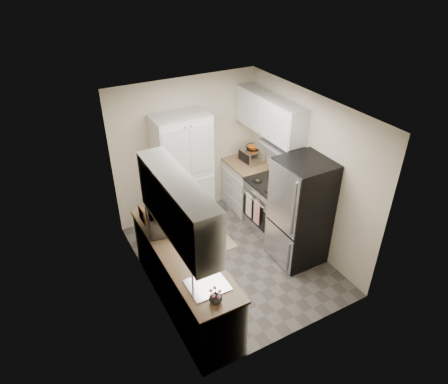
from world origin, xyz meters
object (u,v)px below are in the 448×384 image
object	(u,v)px
microwave	(163,217)
wine_bottle	(148,209)
toaster_oven	(251,155)
electric_range	(271,206)
pantry_cabinet	(183,172)
refrigerator	(301,212)

from	to	relation	value
microwave	wine_bottle	bearing A→B (deg)	35.84
toaster_oven	wine_bottle	bearing A→B (deg)	-164.13
electric_range	microwave	world-z (taller)	microwave
pantry_cabinet	electric_range	distance (m)	1.58
electric_range	toaster_oven	world-z (taller)	toaster_oven
pantry_cabinet	toaster_oven	size ratio (longest dim) A/B	4.93
refrigerator	wine_bottle	xyz separation A→B (m)	(-2.07, 0.84, 0.23)
toaster_oven	microwave	bearing A→B (deg)	-156.83
electric_range	wine_bottle	size ratio (longest dim) A/B	3.49
microwave	wine_bottle	size ratio (longest dim) A/B	1.80
electric_range	toaster_oven	bearing A→B (deg)	82.10
refrigerator	microwave	distance (m)	2.05
toaster_oven	refrigerator	bearing A→B (deg)	-99.06
refrigerator	microwave	bearing A→B (deg)	163.98
pantry_cabinet	microwave	distance (m)	1.42
microwave	wine_bottle	distance (m)	0.30
electric_range	refrigerator	size ratio (longest dim) A/B	0.66
microwave	toaster_oven	world-z (taller)	microwave
electric_range	refrigerator	bearing A→B (deg)	-92.48
refrigerator	toaster_oven	world-z (taller)	refrigerator
electric_range	wine_bottle	distance (m)	2.19
pantry_cabinet	refrigerator	world-z (taller)	pantry_cabinet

